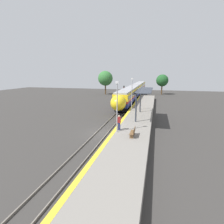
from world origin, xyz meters
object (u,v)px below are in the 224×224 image
at_px(lamppost_mid, 132,92).
at_px(lamppost_near, 117,104).
at_px(train, 135,91).
at_px(railway_signal, 124,91).
at_px(person_waiting, 119,122).
at_px(platform_bench, 133,132).

bearing_deg(lamppost_mid, lamppost_near, -90.00).
height_order(train, railway_signal, railway_signal).
distance_m(person_waiting, lamppost_near, 2.32).
bearing_deg(platform_bench, railway_signal, 102.26).
bearing_deg(railway_signal, platform_bench, -77.74).
bearing_deg(platform_bench, lamppost_near, 149.98).
distance_m(train, lamppost_near, 34.42).
xyz_separation_m(person_waiting, railway_signal, (-4.61, 28.01, 0.58)).
bearing_deg(person_waiting, train, 94.07).
xyz_separation_m(train, railway_signal, (-2.22, -5.71, 0.27)).
height_order(person_waiting, railway_signal, railway_signal).
bearing_deg(lamppost_mid, train, 95.73).
height_order(train, person_waiting, train).
distance_m(railway_signal, lamppost_near, 28.97).
bearing_deg(lamppost_near, train, 93.80).
bearing_deg(person_waiting, railway_signal, 99.36).
bearing_deg(train, person_waiting, -85.93).
relative_size(railway_signal, lamppost_near, 0.73).
bearing_deg(lamppost_near, person_waiting, 78.13).
relative_size(platform_bench, lamppost_near, 0.29).
bearing_deg(railway_signal, lamppost_near, -81.06).
height_order(platform_bench, lamppost_mid, lamppost_mid).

